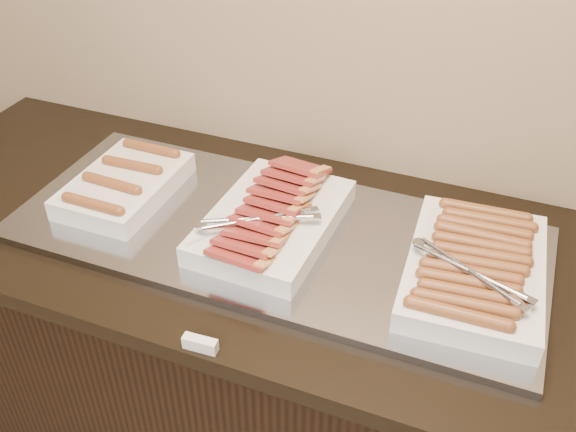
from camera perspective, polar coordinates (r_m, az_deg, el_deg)
The scene contains 6 objects.
counter at distance 1.78m, azimuth -0.62°, elevation -13.38°, with size 2.06×0.76×0.90m.
warming_tray at distance 1.46m, azimuth -1.22°, elevation -1.60°, with size 1.20×0.50×0.02m, color #9699A4.
dish_left at distance 1.61m, azimuth -14.31°, elevation 2.74°, with size 0.21×0.32×0.07m.
dish_center at distance 1.43m, azimuth -1.44°, elevation -0.25°, with size 0.28×0.42×0.10m.
dish_right at distance 1.36m, azimuth 16.25°, elevation -4.44°, with size 0.29×0.42×0.08m.
label_holder at distance 1.22m, azimuth -7.81°, elevation -11.20°, with size 0.07×0.02×0.03m, color silver.
Camera 1 is at (0.44, 1.08, 1.81)m, focal length 40.00 mm.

